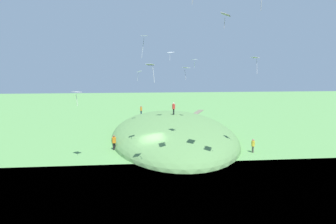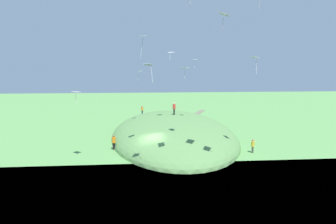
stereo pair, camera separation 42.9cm
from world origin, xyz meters
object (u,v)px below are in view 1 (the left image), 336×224
object	(u,v)px
kite_0	(144,38)
kite_8	(255,59)
person_on_hilltop	(253,144)
kite_10	(226,15)
person_near_shore	(174,107)
person_walking_path	(114,141)
kite_6	(171,53)
person_watching_kites	(141,109)
kite_3	(151,66)
kite_5	(186,68)
kite_2	(77,93)
kite_4	(194,60)
kite_9	(139,72)

from	to	relation	value
kite_0	kite_8	bearing A→B (deg)	-90.39
person_on_hilltop	kite_0	xyz separation A→B (m)	(-2.69, 12.12, 11.23)
kite_8	kite_10	bearing A→B (deg)	135.83
person_near_shore	person_walking_path	bearing A→B (deg)	-11.00
person_on_hilltop	kite_6	xyz separation A→B (m)	(7.63, 8.53, 10.41)
person_watching_kites	kite_3	xyz separation A→B (m)	(-28.81, -0.73, 7.65)
person_watching_kites	kite_5	distance (m)	24.78
person_walking_path	kite_2	distance (m)	7.99
kite_5	kite_8	bearing A→B (deg)	-104.04
kite_4	kite_3	bearing A→B (deg)	156.33
person_on_hilltop	kite_0	bearing A→B (deg)	-89.48
person_walking_path	kite_5	bearing A→B (deg)	-69.00
kite_10	person_watching_kites	bearing A→B (deg)	12.94
person_walking_path	kite_9	xyz separation A→B (m)	(7.20, -3.01, 7.78)
kite_3	kite_5	world-z (taller)	kite_3
person_near_shore	person_watching_kites	xyz separation A→B (m)	(10.68, 4.72, -1.77)
kite_3	kite_6	world-z (taller)	kite_6
kite_4	kite_8	size ratio (longest dim) A/B	0.69
person_watching_kites	kite_6	world-z (taller)	kite_6
kite_3	person_on_hilltop	bearing A→B (deg)	-60.05
kite_6	kite_9	size ratio (longest dim) A/B	0.80
person_watching_kites	kite_0	distance (m)	26.80
person_on_hilltop	kite_6	bearing A→B (deg)	-143.82
person_near_shore	kite_0	world-z (taller)	kite_0
kite_0	kite_10	distance (m)	8.06
kite_2	kite_6	size ratio (longest dim) A/B	1.28
person_watching_kites	kite_4	size ratio (longest dim) A/B	1.46
person_walking_path	kite_5	world-z (taller)	kite_5
person_near_shore	kite_5	bearing A→B (deg)	30.34
person_on_hilltop	person_near_shore	bearing A→B (deg)	-157.98
person_walking_path	kite_2	xyz separation A→B (m)	(-4.31, 3.07, 5.99)
person_near_shore	kite_3	distance (m)	19.47
kite_3	kite_8	world-z (taller)	kite_8
kite_0	person_near_shore	bearing A→B (deg)	-17.45
kite_2	kite_8	world-z (taller)	kite_8
kite_2	kite_0	bearing A→B (deg)	-98.63
person_on_hilltop	kite_5	bearing A→B (deg)	-93.97
kite_9	kite_10	xyz separation A→B (m)	(-17.10, -6.98, 4.82)
kite_10	kite_3	bearing A→B (deg)	84.77
kite_2	kite_9	distance (m)	13.14
kite_8	kite_3	bearing A→B (deg)	110.87
person_watching_kites	kite_9	bearing A→B (deg)	-127.68
person_watching_kites	kite_0	world-z (taller)	kite_0
kite_0	kite_4	distance (m)	12.31
person_walking_path	kite_9	bearing A→B (deg)	24.00
kite_3	kite_6	bearing A→B (deg)	-12.35
kite_0	kite_2	distance (m)	8.42
person_walking_path	kite_2	size ratio (longest dim) A/B	1.27
person_watching_kites	kite_3	distance (m)	29.82
person_watching_kites	kite_2	xyz separation A→B (m)	(-23.77, 6.31, 5.10)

